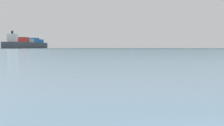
% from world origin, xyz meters
% --- Properties ---
extents(cargo_ship, '(34.97, 213.42, 34.63)m').
position_xyz_m(cargo_ship, '(-264.70, 824.61, 9.73)').
color(cargo_ship, '#3F444C').
rests_on(cargo_ship, ground_plane).
extents(distant_headland, '(759.87, 491.99, 44.70)m').
position_xyz_m(distant_headland, '(-120.42, 1210.33, 22.35)').
color(distant_headland, '#4C564C').
rests_on(distant_headland, ground_plane).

